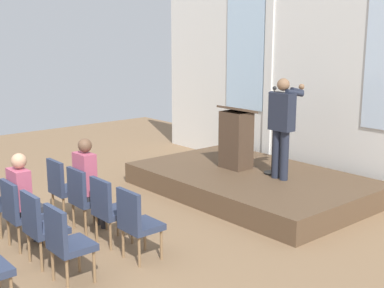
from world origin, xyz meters
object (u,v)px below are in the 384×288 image
audience_r1_c1 (24,195)px  chair_r1_c3 (66,240)px  lectern (236,139)px  mic_stand (272,155)px  chair_r0_c1 (84,195)px  audience_r0_c1 (88,180)px  chair_r1_c0 (0,198)px  chair_r0_c2 (108,207)px  chair_r0_c3 (137,220)px  chair_r1_c1 (19,210)px  chair_r1_c2 (40,224)px  chair_r0_c0 (63,185)px  speaker (282,121)px

audience_r1_c1 → chair_r1_c3: 1.34m
audience_r1_c1 → lectern: bearing=91.4°
mic_stand → chair_r0_c1: mic_stand is taller
audience_r0_c1 → audience_r1_c1: audience_r0_c1 is taller
mic_stand → chair_r0_c1: size_ratio=1.65×
audience_r0_c1 → chair_r1_c3: 1.71m
lectern → audience_r1_c1: bearing=-88.6°
lectern → chair_r1_c3: size_ratio=1.23×
lectern → chair_r1_c0: bearing=-97.7°
chair_r0_c2 → chair_r0_c3: 0.66m
mic_stand → chair_r1_c0: (-1.27, -4.36, -0.18)m
chair_r1_c1 → audience_r0_c1: bearing=90.0°
chair_r0_c3 → chair_r1_c2: (-0.66, -0.97, 0.00)m
chair_r1_c2 → audience_r0_c1: bearing=122.4°
chair_r1_c0 → chair_r0_c1: bearing=55.5°
chair_r0_c0 → chair_r1_c2: size_ratio=1.00×
chair_r0_c2 → chair_r1_c1: bearing=-124.5°
chair_r0_c2 → chair_r1_c0: size_ratio=1.00×
chair_r0_c0 → chair_r1_c0: (0.00, -0.97, 0.00)m
lectern → chair_r1_c0: size_ratio=1.23×
chair_r0_c2 → audience_r1_c1: audience_r1_c1 is taller
chair_r0_c2 → chair_r1_c2: (0.00, -0.97, 0.00)m
chair_r0_c0 → chair_r1_c3: same height
audience_r0_c1 → chair_r0_c3: bearing=-3.4°
chair_r1_c2 → chair_r0_c2: bearing=90.0°
mic_stand → chair_r1_c2: (0.06, -4.36, -0.18)m
speaker → chair_r1_c2: 4.32m
chair_r1_c3 → chair_r0_c2: bearing=124.5°
mic_stand → audience_r1_c1: (-0.61, -4.27, 0.01)m
mic_stand → chair_r0_c2: mic_stand is taller
chair_r0_c1 → audience_r0_c1: (0.00, 0.08, 0.22)m
speaker → audience_r0_c1: size_ratio=1.26×
chair_r1_c3 → chair_r1_c1: bearing=180.0°
mic_stand → chair_r1_c0: size_ratio=1.65×
chair_r0_c3 → chair_r1_c3: (0.00, -0.97, 0.00)m
chair_r0_c0 → chair_r1_c0: bearing=-90.0°
chair_r1_c1 → mic_stand: bearing=82.1°
speaker → lectern: speaker is taller
chair_r1_c2 → mic_stand: bearing=90.8°
chair_r1_c1 → audience_r1_c1: (0.00, 0.08, 0.19)m
chair_r0_c1 → chair_r0_c3: size_ratio=1.00×
chair_r1_c0 → chair_r1_c1: size_ratio=1.00×
audience_r0_c1 → audience_r1_c1: size_ratio=1.05×
speaker → chair_r1_c3: size_ratio=1.83×
audience_r0_c1 → audience_r1_c1: (-0.00, -0.96, -0.03)m
audience_r0_c1 → chair_r0_c2: size_ratio=1.45×
chair_r0_c1 → chair_r0_c0: bearing=180.0°
audience_r0_c1 → chair_r1_c1: (-0.00, -1.05, -0.22)m
speaker → chair_r0_c0: (-1.57, -3.26, -0.84)m
chair_r0_c1 → chair_r1_c0: same height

